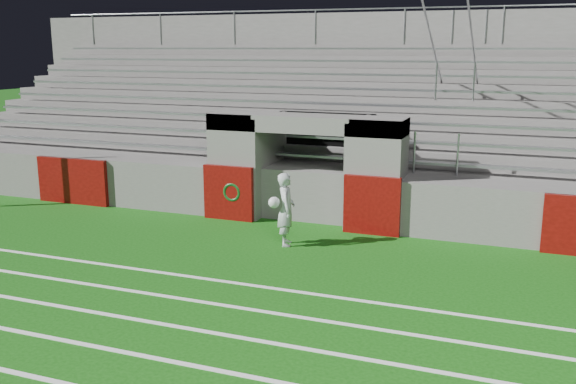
% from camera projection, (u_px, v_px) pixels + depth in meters
% --- Properties ---
extents(ground, '(90.00, 90.00, 0.00)m').
position_uv_depth(ground, '(246.00, 265.00, 12.60)').
color(ground, '#104B0C').
rests_on(ground, ground).
extents(stadium_structure, '(26.00, 8.48, 5.42)m').
position_uv_depth(stadium_structure, '(354.00, 137.00, 19.53)').
color(stadium_structure, '#5D5B58').
rests_on(stadium_structure, ground).
extents(goalkeeper_with_ball, '(0.61, 0.67, 1.58)m').
position_uv_depth(goalkeeper_with_ball, '(286.00, 209.00, 13.70)').
color(goalkeeper_with_ball, '#B2B8BC').
rests_on(goalkeeper_with_ball, ground).
extents(hose_coil, '(0.49, 0.14, 0.60)m').
position_uv_depth(hose_coil, '(232.00, 190.00, 15.68)').
color(hose_coil, '#0B380E').
rests_on(hose_coil, ground).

